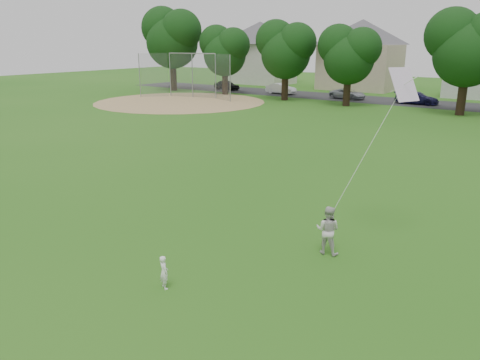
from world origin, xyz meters
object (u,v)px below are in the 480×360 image
Objects in this scene: toddler at (164,272)px; kite at (366,153)px; baseball_backstop at (190,76)px; older_boy at (328,230)px.

kite is (3.09, 5.46, 2.59)m from toddler.
baseball_backstop is at bearing -25.87° from toddler.
toddler is at bearing -119.51° from kite.
baseball_backstop is at bearing -52.08° from older_boy.
toddler is at bearing 50.88° from older_boy.
toddler is at bearing -48.78° from baseball_backstop.
kite reaches higher than baseball_backstop.
baseball_backstop is (-30.94, 28.06, 1.69)m from older_boy.
older_boy is at bearing -42.20° from baseball_backstop.
toddler is 0.61× the size of older_boy.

